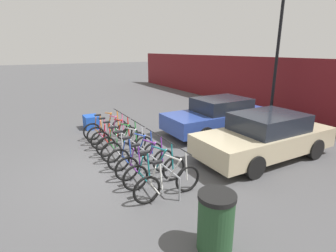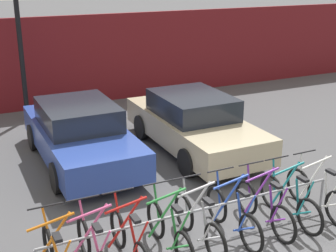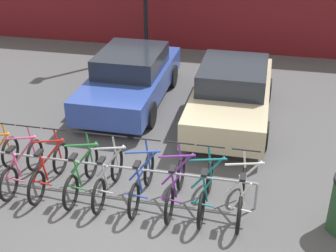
{
  "view_description": "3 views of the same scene",
  "coord_description": "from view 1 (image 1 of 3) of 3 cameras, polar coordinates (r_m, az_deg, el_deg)",
  "views": [
    {
      "loc": [
        6.56,
        -2.07,
        3.25
      ],
      "look_at": [
        0.14,
        1.54,
        1.09
      ],
      "focal_mm": 28.0,
      "sensor_mm": 36.0,
      "label": 1
    },
    {
      "loc": [
        -3.84,
        -5.23,
        4.34
      ],
      "look_at": [
        -0.09,
        2.63,
        1.34
      ],
      "focal_mm": 50.0,
      "sensor_mm": 36.0,
      "label": 2
    },
    {
      "loc": [
        2.13,
        -6.35,
        5.31
      ],
      "look_at": [
        0.37,
        1.6,
        1.03
      ],
      "focal_mm": 50.0,
      "sensor_mm": 36.0,
      "label": 3
    }
  ],
  "objects": [
    {
      "name": "ground_plane",
      "position": [
        7.61,
        -10.82,
        -9.27
      ],
      "size": [
        120.0,
        120.0,
        0.0
      ],
      "primitive_type": "plane",
      "color": "#4C4C4F"
    },
    {
      "name": "bicycle_teal",
      "position": [
        6.53,
        -2.79,
        -9.8
      ],
      "size": [
        0.68,
        1.71,
        1.05
      ],
      "rotation": [
        0.0,
        0.0,
        0.02
      ],
      "color": "black",
      "rests_on": "ground"
    },
    {
      "name": "hoarding_wall",
      "position": [
        13.43,
        30.98,
        6.25
      ],
      "size": [
        36.0,
        0.16,
        2.87
      ],
      "primitive_type": "cube",
      "color": "maroon",
      "rests_on": "ground"
    },
    {
      "name": "car_blue",
      "position": [
        10.72,
        11.05,
        2.22
      ],
      "size": [
        1.91,
        4.46,
        1.4
      ],
      "color": "#2D479E",
      "rests_on": "ground"
    },
    {
      "name": "bicycle_red",
      "position": [
        9.16,
        -11.37,
        -2.28
      ],
      "size": [
        0.68,
        1.71,
        1.05
      ],
      "rotation": [
        0.0,
        0.0,
        0.01
      ],
      "color": "black",
      "rests_on": "ground"
    },
    {
      "name": "bike_rack",
      "position": [
        8.02,
        -7.5,
        -3.86
      ],
      "size": [
        5.34,
        0.04,
        0.57
      ],
      "color": "gray",
      "rests_on": "ground"
    },
    {
      "name": "lamp_post",
      "position": [
        13.55,
        22.89,
        16.13
      ],
      "size": [
        0.24,
        0.44,
        6.27
      ],
      "color": "black",
      "rests_on": "ground"
    },
    {
      "name": "bicycle_pink",
      "position": [
        9.67,
        -12.42,
        -1.35
      ],
      "size": [
        0.68,
        1.71,
        1.05
      ],
      "rotation": [
        0.0,
        0.0,
        0.02
      ],
      "color": "black",
      "rests_on": "ground"
    },
    {
      "name": "bicycle_silver",
      "position": [
        8.09,
        -8.68,
        -4.67
      ],
      "size": [
        0.68,
        1.71,
        1.05
      ],
      "rotation": [
        0.0,
        0.0,
        0.06
      ],
      "color": "black",
      "rests_on": "ground"
    },
    {
      "name": "cargo_crate",
      "position": [
        11.65,
        -16.37,
        0.86
      ],
      "size": [
        0.7,
        0.56,
        0.55
      ],
      "primitive_type": "cube",
      "color": "blue",
      "rests_on": "ground"
    },
    {
      "name": "bicycle_purple",
      "position": [
        6.99,
        -4.86,
        -8.02
      ],
      "size": [
        0.68,
        1.71,
        1.05
      ],
      "rotation": [
        0.0,
        0.0,
        -0.05
      ],
      "color": "black",
      "rests_on": "ground"
    },
    {
      "name": "bicycle_green",
      "position": [
        8.56,
        -9.95,
        -3.54
      ],
      "size": [
        0.68,
        1.71,
        1.05
      ],
      "rotation": [
        0.0,
        0.0,
        -0.01
      ],
      "color": "black",
      "rests_on": "ground"
    },
    {
      "name": "bicycle_orange",
      "position": [
        10.18,
        -13.35,
        -0.52
      ],
      "size": [
        0.68,
        1.71,
        1.05
      ],
      "rotation": [
        0.0,
        0.0,
        0.06
      ],
      "color": "black",
      "rests_on": "ground"
    },
    {
      "name": "trash_bin",
      "position": [
        4.67,
        10.34,
        -19.77
      ],
      "size": [
        0.63,
        0.63,
        1.03
      ],
      "color": "#234728",
      "rests_on": "ground"
    },
    {
      "name": "bicycle_blue",
      "position": [
        7.52,
        -6.89,
        -6.25
      ],
      "size": [
        0.68,
        1.71,
        1.05
      ],
      "rotation": [
        0.0,
        0.0,
        -0.07
      ],
      "color": "black",
      "rests_on": "ground"
    },
    {
      "name": "bicycle_white",
      "position": [
        6.03,
        0.02,
        -12.16
      ],
      "size": [
        0.68,
        1.71,
        1.05
      ],
      "rotation": [
        0.0,
        0.0,
        0.07
      ],
      "color": "black",
      "rests_on": "ground"
    },
    {
      "name": "car_beige",
      "position": [
        8.57,
        20.39,
        -2.11
      ],
      "size": [
        1.91,
        4.47,
        1.4
      ],
      "color": "#C1B28E",
      "rests_on": "ground"
    }
  ]
}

